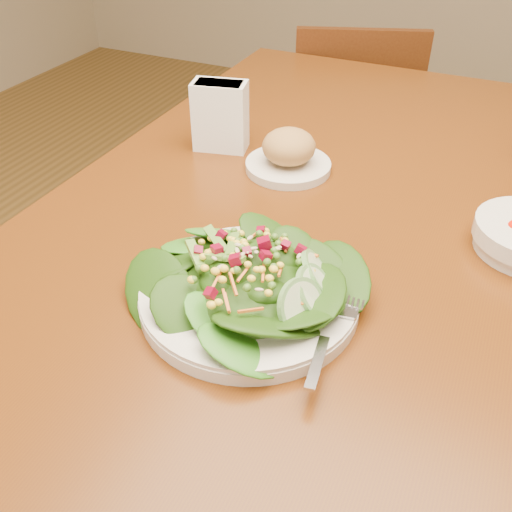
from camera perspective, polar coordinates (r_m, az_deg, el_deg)
name	(u,v)px	position (r m, az deg, el deg)	size (l,w,h in m)	color
ground_plane	(311,475)	(1.46, 5.49, -20.94)	(5.00, 5.00, 0.00)	brown
dining_table	(333,258)	(0.98, 7.68, -0.21)	(0.90, 1.40, 0.75)	#512608
chair_far	(348,143)	(1.87, 9.23, 11.07)	(0.48, 0.48, 0.81)	#42210A
salad_plate	(256,286)	(0.71, 0.03, -3.02)	(0.28, 0.28, 0.08)	beige
bread_plate	(289,154)	(1.01, 3.28, 10.15)	(0.15, 0.15, 0.08)	beige
napkin_holder	(220,114)	(1.07, -3.60, 13.96)	(0.11, 0.07, 0.13)	white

